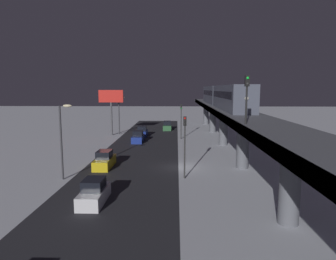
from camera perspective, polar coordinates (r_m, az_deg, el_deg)
ground_plane at (r=35.03m, az=2.11°, el=-7.20°), size 240.00×240.00×0.00m
avenue_asphalt at (r=35.42m, az=-6.98°, el=-7.08°), size 11.00×100.44×0.01m
elevated_railway at (r=34.85m, az=14.24°, el=1.49°), size 5.00×100.44×6.25m
subway_train at (r=51.70m, az=10.28°, el=6.60°), size 2.94×36.87×3.40m
rail_signal at (r=25.22m, az=14.97°, el=7.27°), size 0.36×0.41×4.00m
sedan_blue at (r=51.34m, az=-5.81°, el=-1.45°), size 1.91×4.34×1.97m
sedan_yellow at (r=35.70m, az=-12.15°, el=-5.76°), size 1.80×4.70×1.97m
sedan_white at (r=25.15m, az=-14.09°, el=-11.73°), size 1.80×4.32×1.97m
sedan_blue_3 at (r=57.57m, az=-5.00°, el=-0.40°), size 1.80×4.03×1.97m
sedan_green at (r=66.19m, az=-0.13°, el=0.72°), size 1.80×4.21×1.97m
traffic_light_near at (r=29.90m, az=3.26°, el=-1.61°), size 0.32×0.44×6.40m
traffic_light_mid at (r=53.83m, az=2.56°, el=2.68°), size 0.32×0.44×6.40m
commercial_billboard at (r=59.14m, az=-10.94°, el=5.58°), size 4.80×0.36×8.90m
street_lamp_near at (r=31.26m, az=-19.61°, el=-0.50°), size 1.35×0.44×7.65m
street_lamp_far at (r=60.04m, az=-9.24°, el=3.73°), size 1.35×0.44×7.65m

